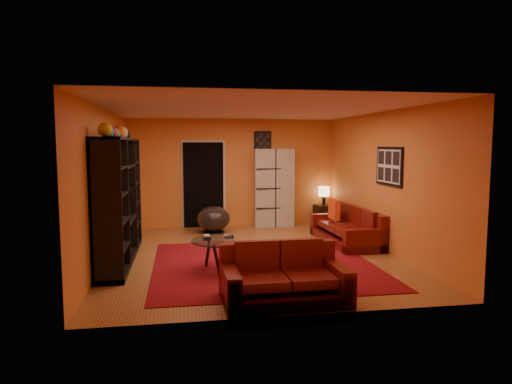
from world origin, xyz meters
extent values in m
plane|color=brown|center=(0.00, 0.00, 0.00)|extent=(6.00, 6.00, 0.00)
plane|color=white|center=(0.00, 0.00, 2.60)|extent=(6.00, 6.00, 0.00)
plane|color=orange|center=(0.00, 3.00, 1.30)|extent=(6.00, 0.00, 6.00)
plane|color=orange|center=(0.00, -3.00, 1.30)|extent=(6.00, 0.00, 6.00)
plane|color=orange|center=(-2.50, 0.00, 1.30)|extent=(0.00, 6.00, 6.00)
plane|color=orange|center=(2.50, 0.00, 1.30)|extent=(0.00, 6.00, 6.00)
cube|color=#600B13|center=(0.10, -0.70, 0.01)|extent=(3.60, 3.60, 0.01)
cube|color=black|center=(-0.70, 2.96, 1.02)|extent=(0.95, 0.10, 2.04)
cube|color=black|center=(2.48, -0.30, 1.60)|extent=(0.03, 1.00, 0.70)
cube|color=black|center=(0.75, 2.98, 2.05)|extent=(0.42, 0.03, 0.52)
cube|color=black|center=(-2.27, 0.00, 1.05)|extent=(0.45, 3.00, 2.10)
imported|color=black|center=(-2.23, 0.00, 1.00)|extent=(0.97, 0.13, 0.56)
cube|color=#540C0B|center=(2.05, 0.66, 0.16)|extent=(0.91, 2.09, 0.32)
cube|color=#540C0B|center=(2.38, 0.67, 0.42)|extent=(0.25, 2.07, 0.85)
cube|color=#540C0B|center=(2.08, -0.28, 0.31)|extent=(0.85, 0.21, 0.62)
cube|color=#540C0B|center=(2.02, 1.60, 0.31)|extent=(0.85, 0.21, 0.62)
cube|color=#540C0B|center=(2.03, 0.09, 0.47)|extent=(0.64, 0.57, 0.12)
cube|color=#540C0B|center=(2.01, 0.66, 0.47)|extent=(0.64, 0.57, 0.12)
cube|color=#540C0B|center=(1.99, 1.23, 0.47)|extent=(0.64, 0.57, 0.12)
cube|color=#540C0B|center=(0.04, -2.50, 0.16)|extent=(1.59, 0.97, 0.32)
cube|color=#540C0B|center=(0.04, -2.12, 0.42)|extent=(1.57, 0.21, 0.85)
cube|color=#540C0B|center=(0.74, -2.49, 0.31)|extent=(0.20, 0.95, 0.62)
cube|color=#540C0B|center=(-0.65, -2.51, 0.31)|extent=(0.20, 0.95, 0.62)
cube|color=#540C0B|center=(0.35, -2.53, 0.47)|extent=(0.60, 0.73, 0.12)
cube|color=#540C0B|center=(-0.26, -2.55, 0.47)|extent=(0.60, 0.73, 0.12)
cube|color=#FA4F1B|center=(1.95, 1.12, 0.63)|extent=(0.12, 0.42, 0.42)
cylinder|color=silver|center=(-0.62, -0.91, 0.48)|extent=(0.95, 0.95, 0.02)
cylinder|color=black|center=(-0.33, -0.85, 0.24)|extent=(0.05, 0.05, 0.46)
cylinder|color=black|center=(-0.82, -0.69, 0.24)|extent=(0.05, 0.05, 0.46)
cylinder|color=black|center=(-0.71, -1.19, 0.24)|extent=(0.05, 0.05, 0.46)
cube|color=#B9B6AB|center=(1.00, 2.80, 0.94)|extent=(0.97, 0.49, 1.89)
cylinder|color=black|center=(-0.52, 2.14, 0.02)|extent=(0.44, 0.44, 0.03)
cylinder|color=black|center=(-0.52, 2.14, 0.10)|extent=(0.06, 0.06, 0.15)
ellipsoid|color=#3E3837|center=(-0.52, 2.14, 0.33)|extent=(0.74, 0.74, 0.56)
cube|color=black|center=(2.25, 2.75, 0.25)|extent=(0.48, 0.48, 0.50)
cylinder|color=black|center=(2.25, 2.75, 0.61)|extent=(0.08, 0.08, 0.22)
cylinder|color=#FCD88A|center=(2.25, 2.75, 0.83)|extent=(0.27, 0.27, 0.24)
camera|label=1|loc=(-1.23, -8.01, 2.00)|focal=32.00mm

